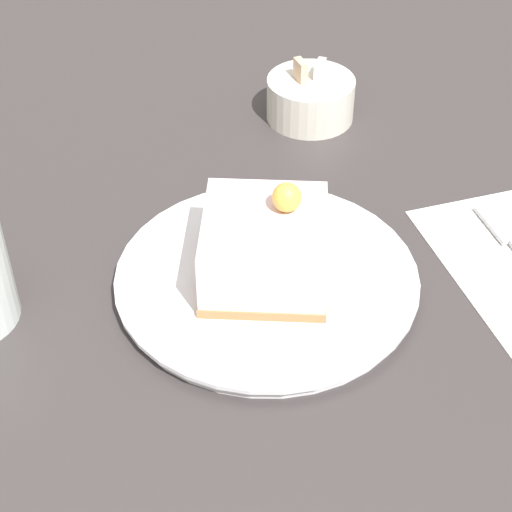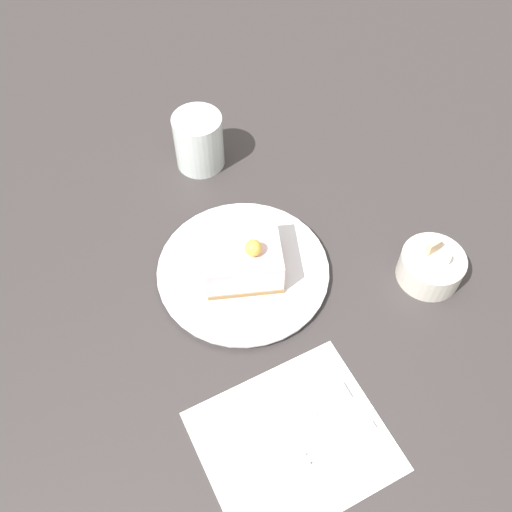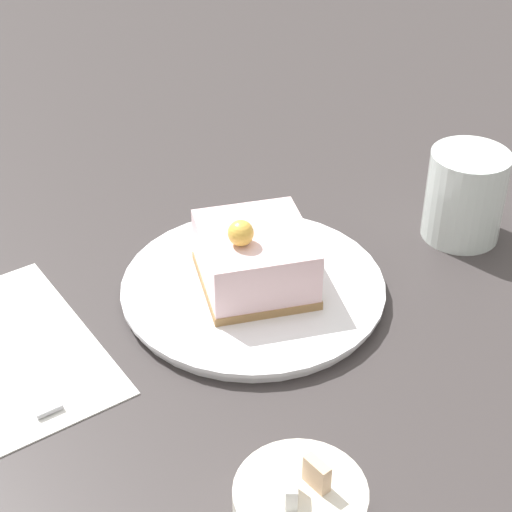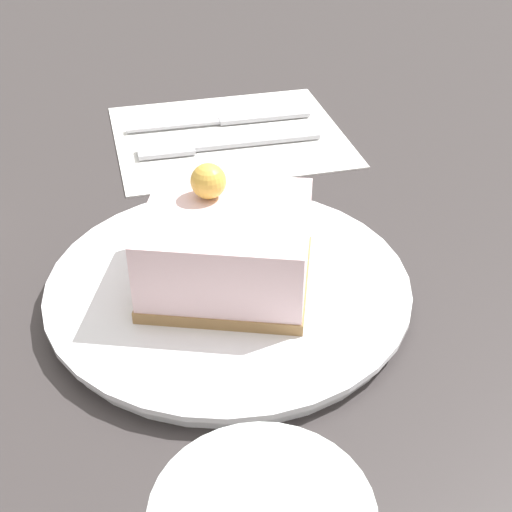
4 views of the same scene
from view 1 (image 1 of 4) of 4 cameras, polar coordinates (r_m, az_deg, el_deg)
ground_plane at (r=0.71m, az=2.02°, el=-1.97°), size 4.00×4.00×0.00m
plate at (r=0.70m, az=0.72°, el=-1.57°), size 0.25×0.25×0.01m
cake_slice at (r=0.68m, az=0.61°, el=0.65°), size 0.11×0.12×0.08m
sugar_bowl at (r=0.91m, az=3.64°, el=10.45°), size 0.09×0.09×0.07m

